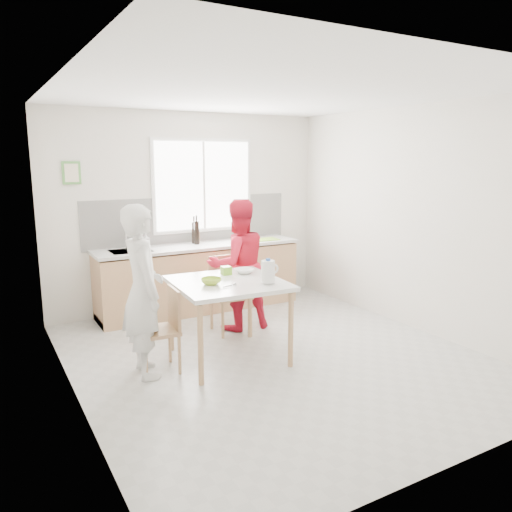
{
  "coord_description": "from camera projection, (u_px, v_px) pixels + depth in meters",
  "views": [
    {
      "loc": [
        -2.65,
        -4.26,
        2.07
      ],
      "look_at": [
        -0.11,
        0.2,
        1.07
      ],
      "focal_mm": 35.0,
      "sensor_mm": 36.0,
      "label": 1
    }
  ],
  "objects": [
    {
      "name": "person_red",
      "position": [
        238.0,
        265.0,
        6.07
      ],
      "size": [
        0.82,
        0.65,
        1.6
      ],
      "primitive_type": "imported",
      "rotation": [
        0.0,
        0.0,
        3.08
      ],
      "color": "red",
      "rests_on": "ground"
    },
    {
      "name": "dining_table",
      "position": [
        228.0,
        289.0,
        5.14
      ],
      "size": [
        1.15,
        1.15,
        0.84
      ],
      "rotation": [
        0.0,
        0.0,
        -0.06
      ],
      "color": "white",
      "rests_on": "ground"
    },
    {
      "name": "wine_bottle_b",
      "position": [
        194.0,
        233.0,
        6.86
      ],
      "size": [
        0.07,
        0.07,
        0.3
      ],
      "primitive_type": "cylinder",
      "color": "black",
      "rests_on": "kitchen_counter"
    },
    {
      "name": "milk_jug",
      "position": [
        268.0,
        271.0,
        4.99
      ],
      "size": [
        0.19,
        0.14,
        0.24
      ],
      "rotation": [
        0.0,
        0.0,
        -0.06
      ],
      "color": "white",
      "rests_on": "dining_table"
    },
    {
      "name": "picture_frame",
      "position": [
        71.0,
        173.0,
        6.1
      ],
      "size": [
        0.22,
        0.03,
        0.28
      ],
      "color": "#559B46",
      "rests_on": "room_shell"
    },
    {
      "name": "cutting_board",
      "position": [
        266.0,
        239.0,
        7.19
      ],
      "size": [
        0.36,
        0.27,
        0.01
      ],
      "primitive_type": "cube",
      "rotation": [
        0.0,
        0.0,
        -0.05
      ],
      "color": "#87C12C",
      "rests_on": "kitchen_counter"
    },
    {
      "name": "room_shell",
      "position": [
        275.0,
        202.0,
        5.0
      ],
      "size": [
        4.5,
        4.5,
        4.5
      ],
      "color": "silver",
      "rests_on": "ground"
    },
    {
      "name": "chair_far",
      "position": [
        228.0,
        290.0,
        6.06
      ],
      "size": [
        0.45,
        0.45,
        0.91
      ],
      "rotation": [
        0.0,
        0.0,
        -0.06
      ],
      "color": "tan",
      "rests_on": "ground"
    },
    {
      "name": "bowl_white",
      "position": [
        244.0,
        271.0,
        5.46
      ],
      "size": [
        0.22,
        0.22,
        0.05
      ],
      "primitive_type": "imported",
      "rotation": [
        0.0,
        0.0,
        -0.06
      ],
      "color": "white",
      "rests_on": "dining_table"
    },
    {
      "name": "backsplash",
      "position": [
        191.0,
        220.0,
        6.99
      ],
      "size": [
        3.0,
        0.02,
        0.65
      ],
      "primitive_type": "cube",
      "color": "white",
      "rests_on": "room_shell"
    },
    {
      "name": "wine_bottle_a",
      "position": [
        197.0,
        233.0,
        6.79
      ],
      "size": [
        0.07,
        0.07,
        0.32
      ],
      "primitive_type": "cylinder",
      "color": "black",
      "rests_on": "kitchen_counter"
    },
    {
      "name": "green_box",
      "position": [
        226.0,
        270.0,
        5.4
      ],
      "size": [
        0.11,
        0.11,
        0.09
      ],
      "primitive_type": "cube",
      "rotation": [
        0.0,
        0.0,
        -0.06
      ],
      "color": "#75B92A",
      "rests_on": "dining_table"
    },
    {
      "name": "window",
      "position": [
        203.0,
        186.0,
        6.98
      ],
      "size": [
        1.5,
        0.06,
        1.3
      ],
      "color": "white",
      "rests_on": "room_shell"
    },
    {
      "name": "bowl_green",
      "position": [
        211.0,
        281.0,
        4.98
      ],
      "size": [
        0.22,
        0.22,
        0.06
      ],
      "primitive_type": "imported",
      "rotation": [
        0.0,
        0.0,
        -0.06
      ],
      "color": "#9CC32D",
      "rests_on": "dining_table"
    },
    {
      "name": "chair_left",
      "position": [
        164.0,
        326.0,
        4.9
      ],
      "size": [
        0.41,
        0.41,
        0.83
      ],
      "rotation": [
        0.0,
        0.0,
        -1.63
      ],
      "color": "tan",
      "rests_on": "ground"
    },
    {
      "name": "spoon",
      "position": [
        229.0,
        286.0,
        4.89
      ],
      "size": [
        0.16,
        0.06,
        0.01
      ],
      "primitive_type": "cylinder",
      "rotation": [
        0.0,
        1.57,
        0.28
      ],
      "color": "#A5A5AA",
      "rests_on": "dining_table"
    },
    {
      "name": "jar_amber",
      "position": [
        198.0,
        238.0,
        6.88
      ],
      "size": [
        0.06,
        0.06,
        0.16
      ],
      "primitive_type": "cylinder",
      "color": "brown",
      "rests_on": "kitchen_counter"
    },
    {
      "name": "soap_bottle",
      "position": [
        146.0,
        240.0,
        6.47
      ],
      "size": [
        0.11,
        0.11,
        0.21
      ],
      "primitive_type": "imported",
      "rotation": [
        0.0,
        0.0,
        -0.17
      ],
      "color": "#999999",
      "rests_on": "kitchen_counter"
    },
    {
      "name": "person_white",
      "position": [
        143.0,
        291.0,
        4.74
      ],
      "size": [
        0.44,
        0.63,
        1.67
      ],
      "primitive_type": "imported",
      "rotation": [
        0.0,
        0.0,
        1.51
      ],
      "color": "silver",
      "rests_on": "ground"
    },
    {
      "name": "ground",
      "position": [
        274.0,
        356.0,
        5.31
      ],
      "size": [
        4.5,
        4.5,
        0.0
      ],
      "primitive_type": "plane",
      "color": "#B7B7B2",
      "rests_on": "ground"
    },
    {
      "name": "kitchen_counter",
      "position": [
        200.0,
        280.0,
        6.89
      ],
      "size": [
        2.84,
        0.64,
        1.37
      ],
      "color": "tan",
      "rests_on": "ground"
    }
  ]
}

